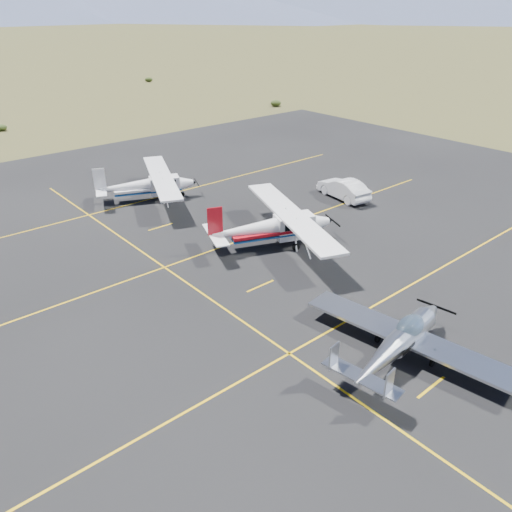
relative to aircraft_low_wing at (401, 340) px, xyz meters
name	(u,v)px	position (x,y,z in m)	size (l,w,h in m)	color
ground	(403,324)	(2.50, 1.49, -1.06)	(1600.00, 1600.00, 0.00)	#383D1C
apron	(304,273)	(2.50, 8.49, -1.06)	(72.00, 72.00, 0.02)	black
aircraft_low_wing	(401,340)	(0.00, 0.00, 0.00)	(7.40, 10.24, 2.21)	silver
aircraft_cessna	(273,226)	(3.60, 12.48, 0.36)	(8.96, 12.35, 3.20)	white
aircraft_plain	(147,185)	(1.61, 25.41, 0.26)	(8.48, 11.39, 2.97)	white
sedan	(343,189)	(14.04, 15.41, -0.23)	(1.72, 4.94, 1.63)	white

